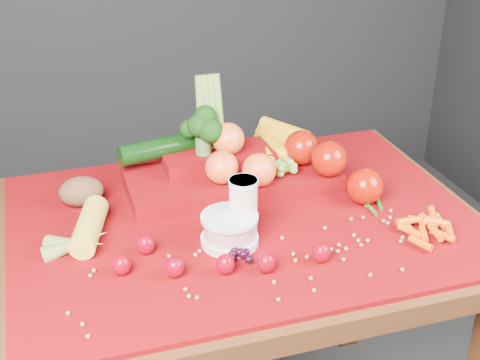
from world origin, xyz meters
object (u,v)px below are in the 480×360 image
object	(u,v)px
milk_glass	(243,206)
table	(243,256)
produce_mound	(245,164)
yogurt_bowl	(230,229)

from	to	relation	value
milk_glass	table	bearing A→B (deg)	73.25
produce_mound	table	bearing A→B (deg)	-110.22
yogurt_bowl	produce_mound	size ratio (longest dim) A/B	0.21
table	produce_mound	bearing A→B (deg)	69.78
table	yogurt_bowl	bearing A→B (deg)	-122.25
table	milk_glass	bearing A→B (deg)	-106.75
milk_glass	produce_mound	size ratio (longest dim) A/B	0.24
produce_mound	yogurt_bowl	bearing A→B (deg)	-115.23
milk_glass	produce_mound	distance (m)	0.24
yogurt_bowl	produce_mound	distance (m)	0.27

